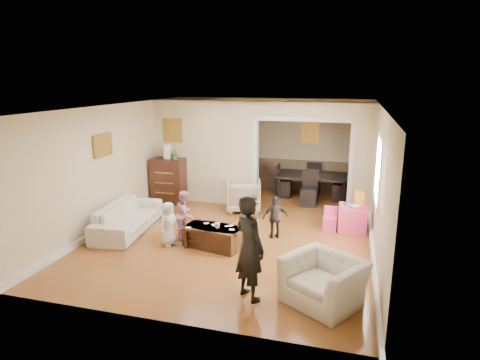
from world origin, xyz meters
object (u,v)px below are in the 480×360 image
(dining_table, at_px, (312,187))
(adult_person, at_px, (249,247))
(table_lamp, at_px, (167,152))
(coffee_table, at_px, (213,237))
(sofa, at_px, (128,217))
(armchair_back, at_px, (244,196))
(cyan_cup, at_px, (348,204))
(child_kneel_a, at_px, (169,224))
(play_table, at_px, (352,218))
(coffee_cup, at_px, (217,225))
(armchair_front, at_px, (324,281))
(child_toddler, at_px, (275,217))
(child_kneel_b, at_px, (185,214))
(dresser, at_px, (168,181))

(dining_table, distance_m, adult_person, 5.43)
(table_lamp, xyz_separation_m, coffee_table, (2.06, -2.42, -1.13))
(sofa, bearing_deg, armchair_back, -51.86)
(sofa, distance_m, cyan_cup, 4.63)
(table_lamp, bearing_deg, child_kneel_a, -64.85)
(dining_table, distance_m, child_kneel_a, 4.55)
(play_table, distance_m, child_kneel_a, 3.81)
(sofa, bearing_deg, coffee_cup, -106.40)
(armchair_front, bearing_deg, child_toddler, 148.78)
(coffee_table, xyz_separation_m, child_kneel_b, (-0.70, 0.30, 0.28))
(play_table, height_order, cyan_cup, cyan_cup)
(armchair_back, distance_m, armchair_front, 4.36)
(armchair_front, distance_m, adult_person, 1.16)
(dresser, xyz_separation_m, play_table, (4.59, -0.83, -0.31))
(coffee_cup, bearing_deg, child_kneel_a, -173.99)
(sofa, distance_m, table_lamp, 2.34)
(dresser, relative_size, child_toddler, 1.31)
(sofa, distance_m, armchair_front, 4.56)
(child_kneel_b, distance_m, child_toddler, 1.81)
(child_kneel_a, bearing_deg, armchair_front, -91.01)
(armchair_front, bearing_deg, table_lamp, 169.35)
(table_lamp, distance_m, coffee_table, 3.37)
(cyan_cup, height_order, child_kneel_b, child_kneel_b)
(dining_table, bearing_deg, cyan_cup, -67.53)
(cyan_cup, height_order, child_kneel_a, child_kneel_a)
(armchair_back, xyz_separation_m, table_lamp, (-2.04, 0.12, 0.97))
(play_table, height_order, dining_table, dining_table)
(sofa, relative_size, coffee_table, 1.90)
(armchair_back, distance_m, coffee_cup, 2.35)
(dresser, height_order, child_kneel_a, dresser)
(sofa, distance_m, child_toddler, 3.10)
(sofa, relative_size, dresser, 1.78)
(dining_table, bearing_deg, dresser, -160.10)
(armchair_back, xyz_separation_m, coffee_table, (0.01, -2.30, -0.17))
(dresser, relative_size, adult_person, 0.73)
(armchair_front, bearing_deg, coffee_table, 177.80)
(dining_table, bearing_deg, armchair_front, -83.39)
(armchair_back, xyz_separation_m, child_kneel_b, (-0.69, -2.00, 0.12))
(dresser, relative_size, child_kneel_b, 1.19)
(dresser, bearing_deg, child_kneel_a, -64.85)
(dining_table, height_order, child_kneel_b, child_kneel_b)
(dresser, bearing_deg, child_kneel_b, -57.39)
(play_table, bearing_deg, adult_person, -113.79)
(dresser, xyz_separation_m, dining_table, (3.52, 1.35, -0.25))
(table_lamp, bearing_deg, dresser, 0.00)
(coffee_cup, distance_m, child_toddler, 1.24)
(dresser, xyz_separation_m, cyan_cup, (4.49, -0.88, 0.01))
(armchair_back, height_order, cyan_cup, armchair_back)
(armchair_front, distance_m, child_toddler, 2.50)
(armchair_front, distance_m, table_lamp, 5.84)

